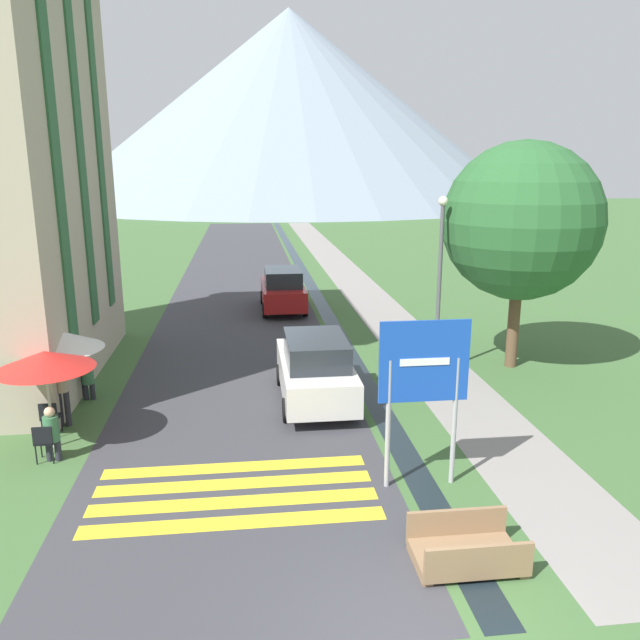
% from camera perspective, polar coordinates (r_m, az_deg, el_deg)
% --- Properties ---
extents(ground_plane, '(160.00, 160.00, 0.00)m').
position_cam_1_polar(ground_plane, '(27.60, -2.21, 1.14)').
color(ground_plane, '#3D6033').
extents(road, '(6.40, 60.00, 0.01)m').
position_cam_1_polar(road, '(37.32, -7.33, 4.47)').
color(road, '#38383D').
rests_on(road, ground_plane).
extents(footpath, '(2.20, 60.00, 0.01)m').
position_cam_1_polar(footpath, '(37.76, 1.99, 4.69)').
color(footpath, gray).
rests_on(footpath, ground_plane).
extents(drainage_channel, '(0.60, 60.00, 0.00)m').
position_cam_1_polar(drainage_channel, '(37.47, -1.65, 4.62)').
color(drainage_channel, black).
rests_on(drainage_channel, ground_plane).
extents(crosswalk_marking, '(5.44, 2.54, 0.01)m').
position_cam_1_polar(crosswalk_marking, '(12.66, -7.78, -15.37)').
color(crosswalk_marking, yellow).
rests_on(crosswalk_marking, ground_plane).
extents(mountain_distant, '(75.27, 75.27, 29.50)m').
position_cam_1_polar(mountain_distant, '(105.28, -2.79, 18.81)').
color(mountain_distant, gray).
rests_on(mountain_distant, ground_plane).
extents(road_sign, '(1.75, 0.11, 3.38)m').
position_cam_1_polar(road_sign, '(12.09, 9.45, -5.28)').
color(road_sign, '#9E9EA3').
rests_on(road_sign, ground_plane).
extents(footbridge, '(1.70, 1.10, 0.65)m').
position_cam_1_polar(footbridge, '(10.84, 13.26, -19.83)').
color(footbridge, '#846647').
rests_on(footbridge, ground_plane).
extents(parked_car_near, '(1.92, 4.31, 1.82)m').
position_cam_1_polar(parked_car_near, '(16.61, -0.42, -4.47)').
color(parked_car_near, silver).
rests_on(parked_car_near, ground_plane).
extents(parked_car_far, '(1.88, 4.26, 1.82)m').
position_cam_1_polar(parked_car_far, '(26.99, -3.41, 2.81)').
color(parked_car_far, '#A31919').
rests_on(parked_car_far, ground_plane).
extents(cafe_chair_nearest, '(0.40, 0.40, 0.85)m').
position_cam_1_polar(cafe_chair_nearest, '(14.68, -23.89, -9.99)').
color(cafe_chair_nearest, black).
rests_on(cafe_chair_nearest, ground_plane).
extents(cafe_chair_far_left, '(0.40, 0.40, 0.85)m').
position_cam_1_polar(cafe_chair_far_left, '(18.35, -21.42, -4.97)').
color(cafe_chair_far_left, black).
rests_on(cafe_chair_far_left, ground_plane).
extents(cafe_chair_middle, '(0.40, 0.40, 0.85)m').
position_cam_1_polar(cafe_chair_middle, '(17.14, -22.79, -6.43)').
color(cafe_chair_middle, black).
rests_on(cafe_chair_middle, ground_plane).
extents(cafe_chair_near_right, '(0.40, 0.40, 0.85)m').
position_cam_1_polar(cafe_chair_near_right, '(15.95, -23.47, -8.02)').
color(cafe_chair_near_right, black).
rests_on(cafe_chair_near_right, ground_plane).
extents(cafe_umbrella_front_red, '(2.12, 2.12, 2.26)m').
position_cam_1_polar(cafe_umbrella_front_red, '(14.85, -23.86, -3.38)').
color(cafe_umbrella_front_red, '#B7B2A8').
rests_on(cafe_umbrella_front_red, ground_plane).
extents(cafe_umbrella_middle_white, '(2.24, 2.24, 2.20)m').
position_cam_1_polar(cafe_umbrella_middle_white, '(16.79, -22.91, -1.68)').
color(cafe_umbrella_middle_white, '#B7B2A8').
rests_on(cafe_umbrella_middle_white, ground_plane).
extents(person_seated_near, '(0.32, 0.32, 1.22)m').
position_cam_1_polar(person_seated_near, '(14.64, -23.34, -9.31)').
color(person_seated_near, '#282833').
rests_on(person_seated_near, ground_plane).
extents(person_standing_terrace, '(0.32, 0.32, 1.76)m').
position_cam_1_polar(person_standing_terrace, '(16.25, -22.58, -5.62)').
color(person_standing_terrace, '#282833').
rests_on(person_standing_terrace, ground_plane).
extents(person_seated_far, '(0.32, 0.32, 1.25)m').
position_cam_1_polar(person_seated_far, '(17.90, -20.48, -4.75)').
color(person_seated_far, '#282833').
rests_on(person_seated_far, ground_plane).
extents(streetlamp, '(0.28, 0.28, 5.30)m').
position_cam_1_polar(streetlamp, '(18.65, 10.90, 4.39)').
color(streetlamp, '#515156').
rests_on(streetlamp, ground_plane).
extents(tree_by_path, '(4.72, 4.72, 6.90)m').
position_cam_1_polar(tree_by_path, '(19.73, 17.95, 8.57)').
color(tree_by_path, brown).
rests_on(tree_by_path, ground_plane).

